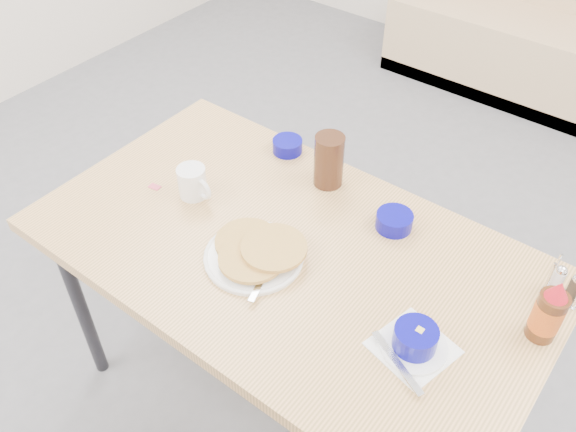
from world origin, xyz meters
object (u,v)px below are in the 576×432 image
Objects in this scene: booth_bench at (565,39)px; dining_table at (289,263)px; amber_tumbler at (329,161)px; condiment_caddy at (565,286)px; creamer_bowl at (287,146)px; syrup_bottle at (548,313)px; grits_setting at (414,341)px; coffee_mug at (193,182)px; pancake_plate at (256,253)px; butter_bowl at (394,221)px.

booth_bench is 2.56m from dining_table.
amber_tumbler is 1.54× the size of condiment_caddy.
condiment_caddy is at bearing -3.81° from creamer_bowl.
booth_bench reaches higher than creamer_bowl.
syrup_bottle is at bearing -12.33° from amber_tumbler.
grits_setting is at bearing -134.76° from syrup_bottle.
coffee_mug is 1.29× the size of creamer_bowl.
booth_bench is 2.65m from pancake_plate.
dining_table is 11.37× the size of coffee_mug.
grits_setting is 0.81m from creamer_bowl.
coffee_mug reaches higher than dining_table.
butter_bowl is at bearing 52.74° from dining_table.
coffee_mug is 0.74× the size of amber_tumbler.
coffee_mug is 1.00m from syrup_bottle.
dining_table is 0.12m from pancake_plate.
syrup_bottle reaches higher than coffee_mug.
pancake_plate is 0.78m from condiment_caddy.
pancake_plate is 0.40m from butter_bowl.
syrup_bottle reaches higher than butter_bowl.
butter_bowl is 0.56× the size of syrup_bottle.
pancake_plate is at bearing -125.32° from butter_bowl.
butter_bowl is (0.18, -2.29, 0.43)m from booth_bench.
amber_tumbler is (-0.07, -2.24, 0.49)m from booth_bench.
condiment_caddy is at bearing 90.00° from syrup_bottle.
booth_bench is at bearing 82.10° from coffee_mug.
syrup_bottle is (0.69, 0.22, 0.06)m from pancake_plate.
syrup_bottle is at bearing 11.83° from dining_table.
booth_bench is 2.30m from amber_tumbler.
coffee_mug is at bearing -172.46° from syrup_bottle.
pancake_plate is 2.77× the size of creamer_bowl.
booth_bench is 2.34m from butter_bowl.
creamer_bowl is 0.58× the size of amber_tumbler.
booth_bench is 17.65× the size of condiment_caddy.
amber_tumbler is at bearing 45.89° from coffee_mug.
booth_bench is at bearing 94.58° from butter_bowl.
condiment_caddy is (0.22, 0.36, 0.01)m from grits_setting.
creamer_bowl is (0.09, 0.34, -0.03)m from coffee_mug.
amber_tumbler reaches higher than grits_setting.
grits_setting is at bearing -6.33° from coffee_mug.
syrup_bottle is at bearing -12.82° from creamer_bowl.
condiment_caddy is (0.99, 0.28, -0.01)m from coffee_mug.
butter_bowl is 0.47m from syrup_bottle.
coffee_mug reaches higher than butter_bowl.
condiment_caddy is at bearing -74.15° from booth_bench.
creamer_bowl is 0.93× the size of butter_bowl.
dining_table is at bearing -127.26° from butter_bowl.
coffee_mug is 0.35m from creamer_bowl.
creamer_bowl reaches higher than dining_table.
condiment_caddy is at bearing 59.29° from grits_setting.
creamer_bowl is at bearing 179.54° from condiment_caddy.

